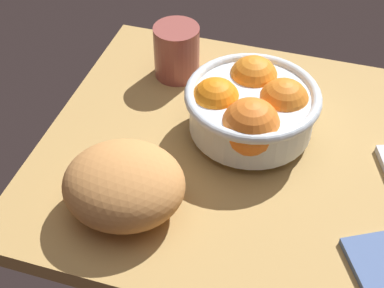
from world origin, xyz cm
name	(u,v)px	position (x,y,z in cm)	size (l,w,h in cm)	color
ground_plane	(263,162)	(0.00, 0.00, -1.50)	(69.40, 56.37, 3.00)	#AE894C
fruit_bowl	(251,107)	(-3.30, 3.95, 5.73)	(20.88, 20.88, 10.95)	silver
bread_loaf	(124,185)	(-16.48, -15.87, 4.79)	(16.76, 15.03, 9.57)	#C68548
mug	(177,50)	(-19.34, 16.26, 4.79)	(8.01, 12.46, 9.58)	#934943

